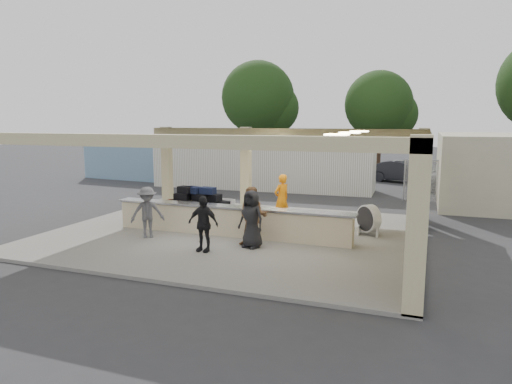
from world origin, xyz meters
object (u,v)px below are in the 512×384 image
at_px(container_white, 261,165).
at_px(passenger_a, 253,217).
at_px(baggage_handler, 282,199).
at_px(passenger_c, 147,212).
at_px(passenger_b, 203,224).
at_px(car_white_a, 462,180).
at_px(container_blue, 159,159).
at_px(car_dark, 402,172).
at_px(baggage_counter, 230,221).
at_px(drum_fan, 369,219).
at_px(luggage_cart, 197,203).
at_px(passenger_d, 251,219).

bearing_deg(container_white, passenger_a, -72.88).
bearing_deg(baggage_handler, passenger_c, -12.91).
bearing_deg(passenger_a, baggage_handler, 80.40).
height_order(baggage_handler, passenger_b, baggage_handler).
distance_m(passenger_a, car_white_a, 16.21).
distance_m(passenger_a, container_blue, 17.55).
xyz_separation_m(passenger_a, car_dark, (3.43, 17.40, -0.32)).
xyz_separation_m(passenger_c, container_blue, (-8.05, 13.46, 0.46)).
height_order(baggage_counter, passenger_b, passenger_b).
height_order(passenger_b, passenger_c, passenger_c).
bearing_deg(drum_fan, passenger_b, -95.52).
distance_m(luggage_cart, container_blue, 14.00).
bearing_deg(passenger_c, container_white, 51.65).
relative_size(passenger_c, container_blue, 0.16).
bearing_deg(car_white_a, passenger_b, 141.67).
xyz_separation_m(drum_fan, baggage_handler, (-3.20, 0.70, 0.36)).
relative_size(passenger_b, car_dark, 0.40).
height_order(luggage_cart, car_white_a, luggage_cart).
bearing_deg(container_blue, passenger_d, -43.77).
distance_m(passenger_a, car_dark, 17.74).
distance_m(baggage_handler, container_white, 9.47).
relative_size(car_white_a, container_white, 0.36).
bearing_deg(container_white, passenger_d, -73.06).
bearing_deg(container_blue, passenger_a, -43.43).
height_order(luggage_cart, passenger_d, passenger_d).
bearing_deg(passenger_c, passenger_d, -39.34).
distance_m(baggage_counter, passenger_b, 1.97).
distance_m(baggage_handler, passenger_a, 3.25).
distance_m(baggage_counter, passenger_a, 1.54).
bearing_deg(luggage_cart, passenger_b, -53.91).
height_order(passenger_c, passenger_d, passenger_d).
bearing_deg(baggage_counter, container_blue, 130.21).
distance_m(passenger_d, container_blue, 17.69).
distance_m(passenger_b, car_dark, 19.00).
height_order(luggage_cart, car_dark, luggage_cart).
relative_size(luggage_cart, car_dark, 0.60).
height_order(passenger_b, passenger_d, passenger_d).
relative_size(passenger_b, passenger_d, 0.94).
distance_m(passenger_a, passenger_c, 3.52).
xyz_separation_m(baggage_handler, passenger_c, (-3.40, -3.50, -0.08)).
bearing_deg(passenger_d, passenger_b, -127.22).
distance_m(baggage_handler, car_dark, 14.60).
bearing_deg(passenger_c, passenger_b, -58.75).
bearing_deg(baggage_handler, passenger_d, 33.39).
relative_size(passenger_c, passenger_d, 0.96).
xyz_separation_m(passenger_b, container_blue, (-10.42, 14.23, 0.47)).
relative_size(drum_fan, passenger_b, 0.63).
distance_m(passenger_b, passenger_d, 1.44).
xyz_separation_m(passenger_d, car_dark, (3.42, 17.58, -0.28)).
xyz_separation_m(baggage_counter, car_dark, (4.60, 16.49, 0.09)).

